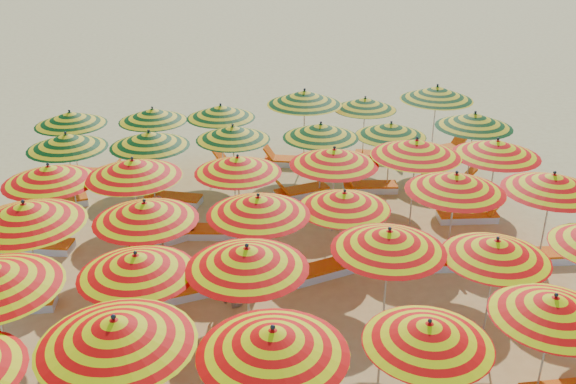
{
  "coord_description": "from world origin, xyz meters",
  "views": [
    {
      "loc": [
        -2.35,
        -14.45,
        8.57
      ],
      "look_at": [
        0.0,
        0.5,
        1.6
      ],
      "focal_mm": 40.0,
      "sensor_mm": 36.0,
      "label": 1
    }
  ],
  "objects_px": {
    "umbrella_3": "(429,333)",
    "umbrella_23": "(497,148)",
    "lounger_10": "(430,262)",
    "umbrella_29": "(474,120)",
    "umbrella_1": "(115,332)",
    "lounger_21": "(97,174)",
    "lounger_7": "(15,303)",
    "lounger_13": "(164,237)",
    "lounger_16": "(57,203)",
    "umbrella_2": "(273,341)",
    "lounger_9": "(321,270)",
    "umbrella_31": "(153,115)",
    "lounger_8": "(175,293)",
    "lounger_25": "(445,150)",
    "umbrella_30": "(70,118)",
    "lounger_22": "(237,164)",
    "lounger_20": "(449,180)",
    "umbrella_20": "(238,165)",
    "umbrella_32": "(221,112)",
    "umbrella_13": "(145,211)",
    "lounger_6": "(116,354)",
    "lounger_23": "(288,161)",
    "umbrella_4": "(554,307)",
    "lounger_24": "(380,156)",
    "umbrella_7": "(136,264)",
    "umbrella_21": "(334,157)",
    "umbrella_18": "(49,174)",
    "umbrella_12": "(25,213)",
    "umbrella_25": "(149,139)",
    "lounger_15": "(469,216)",
    "lounger_17": "(172,198)",
    "umbrella_10": "(496,249)",
    "umbrella_14": "(258,205)",
    "lounger_12": "(39,245)",
    "lounger_14": "(222,231)",
    "beachgoer_a": "(160,222)",
    "umbrella_9": "(389,240)",
    "lounger_19": "(369,187)",
    "lounger_11": "(560,255)",
    "umbrella_34": "(365,104)",
    "umbrella_35": "(437,93)",
    "lounger_18": "(301,192)"
  },
  "relations": [
    {
      "from": "lounger_21",
      "to": "lounger_22",
      "type": "bearing_deg",
      "value": 15.02
    },
    {
      "from": "umbrella_32",
      "to": "lounger_25",
      "type": "xyz_separation_m",
      "value": [
        8.12,
        0.36,
        -1.97
      ]
    },
    {
      "from": "umbrella_1",
      "to": "lounger_7",
      "type": "distance_m",
      "value": 5.81
    },
    {
      "from": "umbrella_13",
      "to": "umbrella_20",
      "type": "bearing_deg",
      "value": 47.96
    },
    {
      "from": "umbrella_13",
      "to": "umbrella_12",
      "type": "bearing_deg",
      "value": -178.33
    },
    {
      "from": "umbrella_13",
      "to": "umbrella_3",
      "type": "bearing_deg",
      "value": -46.09
    },
    {
      "from": "umbrella_2",
      "to": "lounger_9",
      "type": "relative_size",
      "value": 1.72
    },
    {
      "from": "umbrella_18",
      "to": "umbrella_31",
      "type": "distance_m",
      "value": 5.45
    },
    {
      "from": "umbrella_2",
      "to": "umbrella_32",
      "type": "xyz_separation_m",
      "value": [
        -0.06,
        12.42,
        -0.15
      ]
    },
    {
      "from": "lounger_7",
      "to": "lounger_16",
      "type": "bearing_deg",
      "value": -89.08
    },
    {
      "from": "umbrella_29",
      "to": "lounger_25",
      "type": "relative_size",
      "value": 1.72
    },
    {
      "from": "umbrella_23",
      "to": "lounger_20",
      "type": "relative_size",
      "value": 1.6
    },
    {
      "from": "lounger_15",
      "to": "lounger_21",
      "type": "bearing_deg",
      "value": 161.57
    },
    {
      "from": "lounger_6",
      "to": "lounger_9",
      "type": "bearing_deg",
      "value": -158.41
    },
    {
      "from": "umbrella_12",
      "to": "lounger_15",
      "type": "distance_m",
      "value": 11.96
    },
    {
      "from": "umbrella_32",
      "to": "lounger_22",
      "type": "height_order",
      "value": "umbrella_32"
    },
    {
      "from": "umbrella_3",
      "to": "umbrella_23",
      "type": "bearing_deg",
      "value": 57.64
    },
    {
      "from": "umbrella_18",
      "to": "lounger_7",
      "type": "height_order",
      "value": "umbrella_18"
    },
    {
      "from": "lounger_13",
      "to": "lounger_19",
      "type": "relative_size",
      "value": 1.01
    },
    {
      "from": "umbrella_9",
      "to": "lounger_20",
      "type": "height_order",
      "value": "umbrella_9"
    },
    {
      "from": "umbrella_31",
      "to": "lounger_8",
      "type": "relative_size",
      "value": 1.59
    },
    {
      "from": "umbrella_30",
      "to": "lounger_16",
      "type": "distance_m",
      "value": 2.9
    },
    {
      "from": "umbrella_34",
      "to": "umbrella_35",
      "type": "xyz_separation_m",
      "value": [
        2.51,
        -0.19,
        0.32
      ]
    },
    {
      "from": "lounger_13",
      "to": "lounger_18",
      "type": "distance_m",
      "value": 4.81
    },
    {
      "from": "umbrella_7",
      "to": "umbrella_21",
      "type": "height_order",
      "value": "umbrella_21"
    },
    {
      "from": "lounger_21",
      "to": "lounger_20",
      "type": "bearing_deg",
      "value": 1.55
    },
    {
      "from": "umbrella_3",
      "to": "umbrella_32",
      "type": "bearing_deg",
      "value": 102.21
    },
    {
      "from": "lounger_7",
      "to": "lounger_13",
      "type": "xyz_separation_m",
      "value": [
        3.31,
        2.62,
        0.0
      ]
    },
    {
      "from": "lounger_23",
      "to": "umbrella_4",
      "type": "bearing_deg",
      "value": 119.22
    },
    {
      "from": "umbrella_30",
      "to": "lounger_22",
      "type": "height_order",
      "value": "umbrella_30"
    },
    {
      "from": "umbrella_18",
      "to": "umbrella_4",
      "type": "bearing_deg",
      "value": -36.37
    },
    {
      "from": "lounger_23",
      "to": "lounger_25",
      "type": "bearing_deg",
      "value": -162.08
    },
    {
      "from": "umbrella_10",
      "to": "umbrella_20",
      "type": "xyz_separation_m",
      "value": [
        -4.82,
        5.12,
        0.08
      ]
    },
    {
      "from": "umbrella_30",
      "to": "lounger_10",
      "type": "xyz_separation_m",
      "value": [
        9.57,
        -7.18,
        -1.98
      ]
    },
    {
      "from": "lounger_25",
      "to": "lounger_24",
      "type": "bearing_deg",
      "value": 169.28
    },
    {
      "from": "umbrella_10",
      "to": "lounger_25",
      "type": "height_order",
      "value": "umbrella_10"
    },
    {
      "from": "lounger_22",
      "to": "lounger_25",
      "type": "distance_m",
      "value": 7.62
    },
    {
      "from": "umbrella_25",
      "to": "lounger_22",
      "type": "relative_size",
      "value": 1.35
    },
    {
      "from": "umbrella_1",
      "to": "lounger_21",
      "type": "relative_size",
      "value": 1.49
    },
    {
      "from": "lounger_16",
      "to": "lounger_24",
      "type": "xyz_separation_m",
      "value": [
        10.79,
        2.21,
        0.0
      ]
    },
    {
      "from": "umbrella_20",
      "to": "lounger_16",
      "type": "bearing_deg",
      "value": 152.93
    },
    {
      "from": "umbrella_14",
      "to": "lounger_12",
      "type": "distance_m",
      "value": 6.57
    },
    {
      "from": "umbrella_32",
      "to": "umbrella_13",
      "type": "bearing_deg",
      "value": -106.15
    },
    {
      "from": "lounger_17",
      "to": "umbrella_31",
      "type": "bearing_deg",
      "value": -57.2
    },
    {
      "from": "lounger_11",
      "to": "umbrella_3",
      "type": "bearing_deg",
      "value": -132.95
    },
    {
      "from": "umbrella_29",
      "to": "lounger_22",
      "type": "distance_m",
      "value": 8.01
    },
    {
      "from": "lounger_10",
      "to": "umbrella_29",
      "type": "bearing_deg",
      "value": 64.17
    },
    {
      "from": "umbrella_20",
      "to": "umbrella_31",
      "type": "bearing_deg",
      "value": 115.96
    },
    {
      "from": "lounger_21",
      "to": "beachgoer_a",
      "type": "bearing_deg",
      "value": -53.43
    },
    {
      "from": "umbrella_25",
      "to": "lounger_14",
      "type": "bearing_deg",
      "value": -49.64
    }
  ]
}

